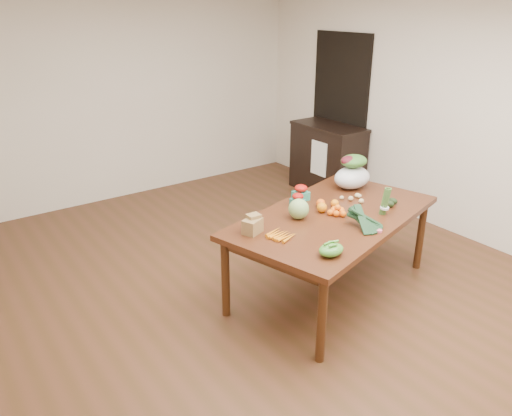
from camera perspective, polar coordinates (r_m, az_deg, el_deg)
floor at (r=4.71m, az=0.57°, el=-8.96°), size 6.00×6.00×0.00m
room_walls at (r=4.16m, az=0.64°, el=7.09°), size 5.02×6.02×2.70m
dining_table at (r=4.54m, az=8.61°, el=-5.07°), size 2.18×1.57×0.75m
doorway_dark at (r=6.99m, az=9.47°, el=10.63°), size 0.02×1.00×2.10m
cabinet at (r=6.90m, az=8.15°, el=5.56°), size 0.52×1.02×0.94m
dish_towel at (r=6.63m, az=7.18°, el=5.63°), size 0.02×0.28×0.45m
paper_bag at (r=3.95m, az=-0.40°, el=-1.92°), size 0.24×0.22×0.15m
cabbage at (r=4.23m, az=4.90°, el=-0.10°), size 0.17×0.17×0.17m
strawberry_basket_a at (r=4.49m, az=4.79°, el=0.78°), size 0.13×0.13×0.10m
strawberry_basket_b at (r=4.65m, az=5.15°, el=1.62°), size 0.16×0.16×0.12m
orange_a at (r=4.39m, az=7.54°, el=0.05°), size 0.09×0.09×0.09m
orange_b at (r=4.49m, az=7.41°, el=0.54°), size 0.08×0.08×0.08m
orange_c at (r=4.52m, az=9.00°, el=0.53°), size 0.07×0.07×0.07m
mandarin_cluster at (r=4.38m, az=9.30°, el=-0.12°), size 0.22×0.22×0.09m
carrots at (r=3.93m, az=2.93°, el=-3.03°), size 0.27×0.27×0.03m
snap_pea_bag at (r=3.67m, az=8.58°, el=-4.74°), size 0.20×0.15×0.09m
kale_bunch at (r=4.12m, az=12.74°, el=-1.32°), size 0.41×0.47×0.16m
asparagus_bundle at (r=4.42m, az=14.55°, el=0.76°), size 0.11×0.13×0.26m
potato_a at (r=4.70m, az=10.77°, el=1.08°), size 0.05×0.05×0.05m
potato_b at (r=4.66m, az=11.94°, el=0.79°), size 0.05×0.05×0.04m
potato_c at (r=4.78m, az=11.50°, el=1.42°), size 0.05×0.05×0.04m
potato_d at (r=4.71m, az=9.77°, el=1.17°), size 0.04×0.04×0.04m
potato_e at (r=4.78m, az=11.72°, el=1.35°), size 0.05×0.04×0.04m
avocado_a at (r=4.62m, az=14.98°, el=0.46°), size 0.09×0.11×0.06m
avocado_b at (r=4.70m, az=15.35°, el=0.77°), size 0.08×0.10×0.06m
salad_bag at (r=4.98m, az=10.96°, el=3.91°), size 0.45×0.39×0.30m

